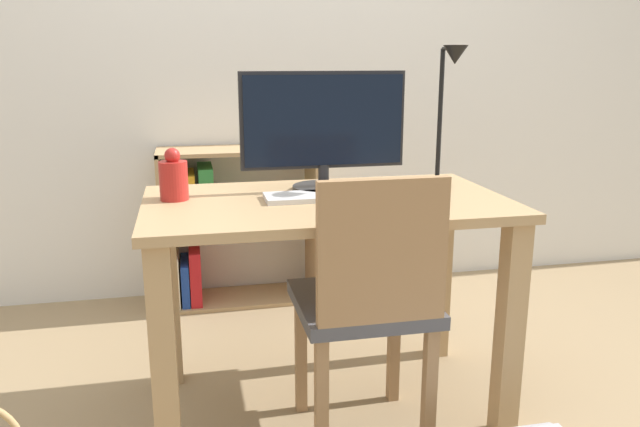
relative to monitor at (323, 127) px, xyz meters
The scene contains 9 objects.
ground_plane 0.95m from the monitor, 98.01° to the right, with size 10.00×10.00×0.00m, color #997F5B.
wall_back 1.12m from the monitor, 91.01° to the left, with size 8.00×0.05×2.60m.
desk 0.39m from the monitor, 98.01° to the right, with size 1.15×0.66×0.73m.
monitor is the anchor object (origin of this frame).
keyboard 0.24m from the monitor, 99.05° to the right, with size 0.39×0.13×0.02m.
vase 0.51m from the monitor, behind, with size 0.09×0.09×0.16m.
desk_lamp 0.42m from the monitor, ahead, with size 0.10×0.19×0.47m.
chair 0.60m from the monitor, 81.94° to the right, with size 0.40×0.40×0.86m.
bookshelf 1.11m from the monitor, 111.31° to the left, with size 0.73×0.28×0.75m.
Camera 1 is at (-0.42, -1.88, 1.17)m, focal length 35.00 mm.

